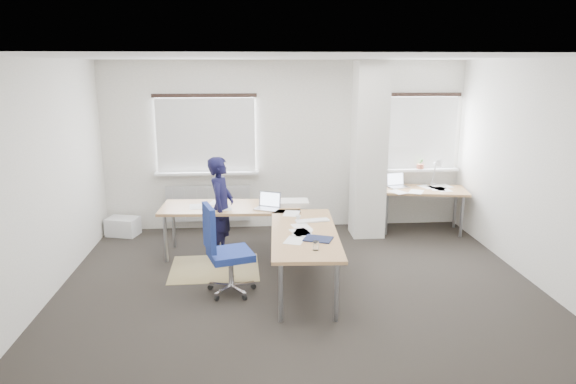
{
  "coord_description": "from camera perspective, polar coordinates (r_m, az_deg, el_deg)",
  "views": [
    {
      "loc": [
        -0.6,
        -5.99,
        2.72
      ],
      "look_at": [
        -0.07,
        0.9,
        1.0
      ],
      "focal_mm": 32.0,
      "sensor_mm": 36.0,
      "label": 1
    }
  ],
  "objects": [
    {
      "name": "desk_main",
      "position": [
        6.89,
        -2.22,
        -3.15
      ],
      "size": [
        2.41,
        2.72,
        0.96
      ],
      "rotation": [
        0.0,
        0.0,
        -0.05
      ],
      "color": "#9E6A44",
      "rests_on": "ground"
    },
    {
      "name": "floor_mat",
      "position": [
        7.19,
        -8.14,
        -8.39
      ],
      "size": [
        1.22,
        1.04,
        0.01
      ],
      "primitive_type": "cube",
      "rotation": [
        0.0,
        0.0,
        0.02
      ],
      "color": "#968452",
      "rests_on": "ground"
    },
    {
      "name": "white_crate",
      "position": [
        8.84,
        -17.86,
        -3.66
      ],
      "size": [
        0.56,
        0.46,
        0.29
      ],
      "primitive_type": "cube",
      "rotation": [
        0.0,
        0.0,
        -0.27
      ],
      "color": "white",
      "rests_on": "ground"
    },
    {
      "name": "room_shell",
      "position": [
        6.56,
        2.52,
        5.43
      ],
      "size": [
        6.04,
        5.04,
        2.82
      ],
      "color": "beige",
      "rests_on": "ground"
    },
    {
      "name": "desk_side",
      "position": [
        8.77,
        14.7,
        0.08
      ],
      "size": [
        1.5,
        0.93,
        1.22
      ],
      "rotation": [
        0.0,
        0.0,
        -0.17
      ],
      "color": "#9E6A44",
      "rests_on": "ground"
    },
    {
      "name": "ground",
      "position": [
        6.6,
        1.23,
        -10.35
      ],
      "size": [
        6.0,
        6.0,
        0.0
      ],
      "primitive_type": "plane",
      "color": "black",
      "rests_on": "ground"
    },
    {
      "name": "task_chair",
      "position": [
        6.32,
        -6.74,
        -8.5
      ],
      "size": [
        0.64,
        0.62,
        1.13
      ],
      "rotation": [
        0.0,
        0.0,
        0.29
      ],
      "color": "navy",
      "rests_on": "ground"
    },
    {
      "name": "person",
      "position": [
        7.39,
        -7.43,
        -1.73
      ],
      "size": [
        0.45,
        0.6,
        1.47
      ],
      "primitive_type": "imported",
      "rotation": [
        0.0,
        0.0,
        1.37
      ],
      "color": "black",
      "rests_on": "ground"
    }
  ]
}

